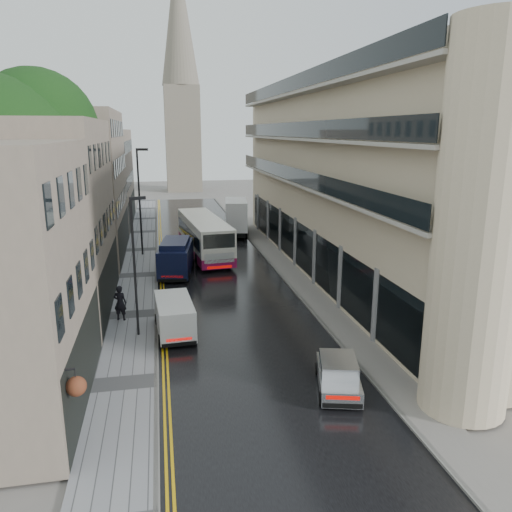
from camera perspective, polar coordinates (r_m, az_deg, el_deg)
name	(u,v)px	position (r m, az deg, el deg)	size (l,w,h in m)	color
road	(217,272)	(38.17, -4.49, -1.84)	(9.00, 85.00, 0.02)	black
left_sidewalk	(138,276)	(37.98, -13.29, -2.19)	(2.70, 85.00, 0.12)	gray
right_sidewalk	(286,268)	(39.10, 3.40, -1.36)	(1.80, 85.00, 0.12)	slate
old_shop_row	(86,193)	(39.60, -18.90, 6.87)	(4.50, 56.00, 12.00)	gray
modern_block	(356,179)	(37.97, 11.39, 8.59)	(8.00, 40.00, 14.00)	beige
church_spire	(180,73)	(91.59, -8.63, 19.94)	(6.40, 6.40, 40.00)	#736B5B
tree_near	(0,198)	(30.39, -27.20, 5.89)	(10.56, 10.56, 13.89)	black
tree_far	(54,186)	(42.97, -22.07, 7.42)	(9.24, 9.24, 12.46)	black
cream_bus	(197,246)	(39.70, -6.80, 1.16)	(2.71, 11.91, 3.25)	white
white_lorry	(227,220)	(49.86, -3.39, 4.15)	(2.11, 7.04, 3.70)	white
silver_hatchback	(322,389)	(20.29, 7.60, -14.82)	(1.60, 3.66, 1.37)	silver
white_van	(161,328)	(25.40, -10.85, -8.14)	(1.80, 4.20, 1.90)	silver
navy_van	(159,263)	(35.94, -11.03, -0.78)	(2.17, 5.42, 2.76)	black
pedestrian	(120,303)	(29.04, -15.27, -5.19)	(0.74, 0.48, 2.02)	black
lamp_post_near	(135,269)	(25.98, -13.71, -1.40)	(0.81, 0.18, 7.18)	black
lamp_post_far	(140,203)	(43.32, -13.15, 5.93)	(1.00, 0.22, 8.93)	black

